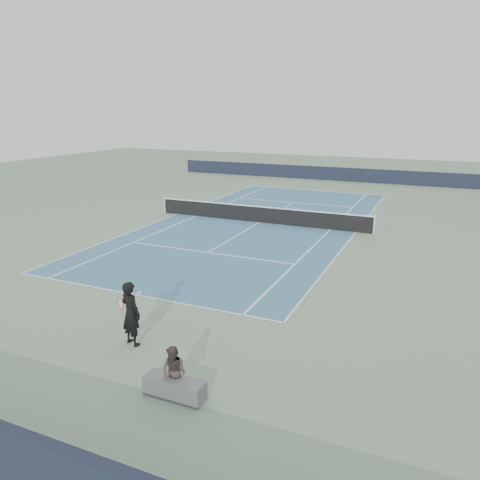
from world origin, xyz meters
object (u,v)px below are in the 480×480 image
at_px(tennis_net, 260,214).
at_px(tennis_player, 131,313).
at_px(tennis_ball, 128,352).
at_px(spectator_bench, 174,380).

xyz_separation_m(tennis_net, tennis_player, (2.04, -14.83, 0.42)).
distance_m(tennis_net, tennis_ball, 15.47).
bearing_deg(tennis_ball, tennis_net, 98.34).
bearing_deg(tennis_player, tennis_net, 97.83).
xyz_separation_m(tennis_player, spectator_bench, (2.39, -1.67, -0.48)).
xyz_separation_m(tennis_net, tennis_ball, (2.24, -15.30, -0.47)).
bearing_deg(tennis_net, tennis_ball, -81.66).
xyz_separation_m(tennis_net, spectator_bench, (4.43, -16.50, -0.06)).
height_order(tennis_player, spectator_bench, tennis_player).
bearing_deg(tennis_net, spectator_bench, -74.97).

